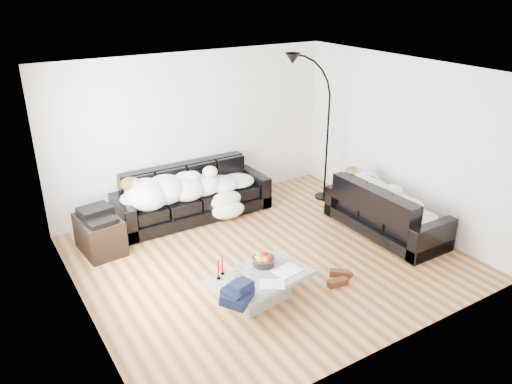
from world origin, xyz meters
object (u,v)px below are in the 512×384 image
sleeper_right (388,195)px  stereo (97,214)px  sofa_back (193,193)px  wine_glass_b (237,277)px  coffee_table (261,288)px  wine_glass_c (252,276)px  fruit_bowl (263,259)px  candle_left (218,269)px  av_cabinet (100,235)px  candle_right (222,265)px  sleeper_back (193,182)px  wine_glass_a (240,270)px  shoes (339,278)px  floor_lamp (327,137)px  sofa_right (387,209)px

sleeper_right → stereo: (-3.93, 1.74, -0.03)m
sofa_back → wine_glass_b: bearing=-104.1°
coffee_table → wine_glass_c: (-0.15, -0.06, 0.26)m
fruit_bowl → wine_glass_c: (-0.32, -0.25, -0.00)m
sleeper_right → fruit_bowl: sleeper_right is taller
coffee_table → candle_left: size_ratio=4.53×
av_cabinet → wine_glass_c: bearing=-68.0°
coffee_table → candle_right: (-0.37, 0.28, 0.31)m
sleeper_back → wine_glass_b: (-0.65, -2.53, -0.19)m
sleeper_back → sofa_back: bearing=90.0°
wine_glass_a → candle_left: 0.28m
wine_glass_c → sleeper_back: bearing=79.6°
wine_glass_a → shoes: size_ratio=0.34×
candle_right → wine_glass_a: bearing=-37.5°
floor_lamp → wine_glass_b: bearing=-120.8°
floor_lamp → sofa_back: bearing=-168.3°
shoes → coffee_table: bearing=-170.0°
sofa_right → wine_glass_c: bearing=101.6°
wine_glass_b → candle_left: size_ratio=0.67×
candle_right → shoes: candle_right is taller
wine_glass_c → floor_lamp: size_ratio=0.07×
wine_glass_c → floor_lamp: bearing=36.9°
sofa_back → sleeper_back: size_ratio=1.18×
wine_glass_a → wine_glass_c: wine_glass_c is taller
candle_right → av_cabinet: bearing=115.4°
sleeper_right → av_cabinet: size_ratio=2.19×
wine_glass_a → floor_lamp: 3.50m
wine_glass_a → av_cabinet: (-1.11, 2.11, -0.17)m
av_cabinet → floor_lamp: 4.07m
shoes → sofa_right: bearing=44.0°
fruit_bowl → coffee_table: bearing=-130.2°
sofa_right → sleeper_back: bearing=48.5°
sofa_right → wine_glass_c: (-2.77, -0.57, 0.04)m
sleeper_right → floor_lamp: size_ratio=0.73×
wine_glass_a → wine_glass_c: bearing=-76.7°
coffee_table → wine_glass_b: wine_glass_b is taller
wine_glass_a → wine_glass_b: 0.18m
shoes → candle_right: bearing=-177.9°
wine_glass_c → av_cabinet: bearing=116.7°
sleeper_back → av_cabinet: (-1.64, -0.29, -0.37)m
sleeper_right → candle_right: sleeper_right is taller
fruit_bowl → wine_glass_c: 0.40m
sofa_right → candle_right: 3.00m
wine_glass_a → coffee_table: bearing=-35.6°
wine_glass_a → sofa_back: bearing=78.0°
sofa_right → sleeper_right: sleeper_right is taller
shoes → av_cabinet: (-2.41, 2.44, 0.21)m
sofa_right → coffee_table: (-2.62, -0.51, -0.22)m
fruit_bowl → shoes: fruit_bowl is taller
wine_glass_c → fruit_bowl: bearing=38.7°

